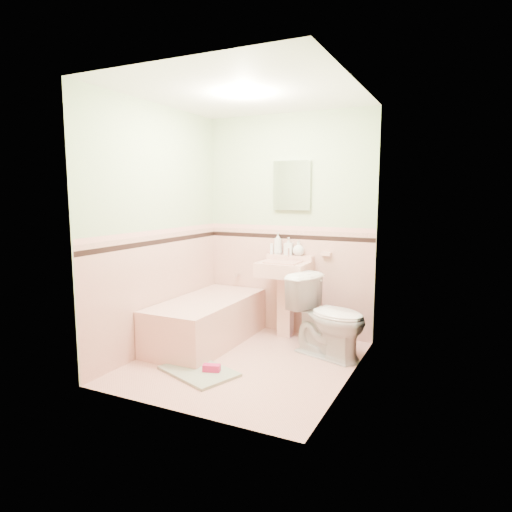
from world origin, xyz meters
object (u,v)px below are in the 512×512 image
at_px(sink, 284,300).
at_px(soap_bottle_left, 278,243).
at_px(bucket, 315,329).
at_px(medicine_cabinet, 292,186).
at_px(shoe, 212,368).
at_px(soap_bottle_mid, 289,246).
at_px(soap_bottle_right, 299,248).
at_px(toilet, 328,317).
at_px(bathtub, 207,322).

relative_size(sink, soap_bottle_left, 3.40).
bearing_deg(bucket, soap_bottle_left, 161.28).
xyz_separation_m(medicine_cabinet, shoe, (-0.18, -1.46, -1.64)).
xyz_separation_m(soap_bottle_mid, soap_bottle_right, (0.12, 0.00, -0.02)).
height_order(soap_bottle_mid, bucket, soap_bottle_mid).
bearing_deg(soap_bottle_mid, medicine_cabinet, 59.41).
xyz_separation_m(sink, medicine_cabinet, (0.00, 0.21, 1.27)).
xyz_separation_m(soap_bottle_mid, toilet, (0.64, -0.54, -0.62)).
distance_m(soap_bottle_left, bucket, 1.06).
xyz_separation_m(toilet, shoe, (-0.81, -0.90, -0.34)).
height_order(soap_bottle_left, soap_bottle_right, soap_bottle_left).
height_order(sink, shoe, sink).
distance_m(medicine_cabinet, soap_bottle_right, 0.71).
xyz_separation_m(medicine_cabinet, soap_bottle_mid, (-0.02, -0.03, -0.68)).
bearing_deg(bathtub, toilet, 7.48).
distance_m(sink, bucket, 0.47).
relative_size(sink, soap_bottle_right, 5.15).
height_order(soap_bottle_right, bucket, soap_bottle_right).
distance_m(medicine_cabinet, bucket, 1.62).
bearing_deg(toilet, medicine_cabinet, 66.02).
bearing_deg(soap_bottle_right, bathtub, -137.76).
height_order(medicine_cabinet, shoe, medicine_cabinet).
relative_size(soap_bottle_right, toilet, 0.21).
bearing_deg(soap_bottle_right, soap_bottle_left, 180.00).
height_order(soap_bottle_left, shoe, soap_bottle_left).
distance_m(soap_bottle_mid, toilet, 1.04).
bearing_deg(bucket, sink, -179.71).
distance_m(soap_bottle_mid, soap_bottle_right, 0.12).
distance_m(soap_bottle_left, toilet, 1.14).
height_order(medicine_cabinet, soap_bottle_mid, medicine_cabinet).
bearing_deg(soap_bottle_left, bucket, -18.72).
xyz_separation_m(soap_bottle_right, shoe, (-0.28, -1.43, -0.94)).
xyz_separation_m(medicine_cabinet, soap_bottle_left, (-0.15, -0.03, -0.66)).
height_order(sink, toilet, sink).
distance_m(sink, toilet, 0.72).
distance_m(medicine_cabinet, shoe, 2.21).
height_order(soap_bottle_left, soap_bottle_mid, soap_bottle_left).
bearing_deg(soap_bottle_left, shoe, -91.26).
relative_size(bathtub, soap_bottle_right, 9.01).
relative_size(toilet, shoe, 5.18).
distance_m(soap_bottle_right, bucket, 0.92).
height_order(sink, soap_bottle_mid, soap_bottle_mid).
bearing_deg(soap_bottle_left, soap_bottle_mid, 0.00).
bearing_deg(sink, shoe, -98.28).
bearing_deg(sink, toilet, -29.86).
height_order(soap_bottle_mid, soap_bottle_right, soap_bottle_mid).
bearing_deg(shoe, sink, 64.14).
height_order(sink, soap_bottle_right, soap_bottle_right).
relative_size(medicine_cabinet, toilet, 0.69).
bearing_deg(soap_bottle_mid, bathtub, -133.01).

